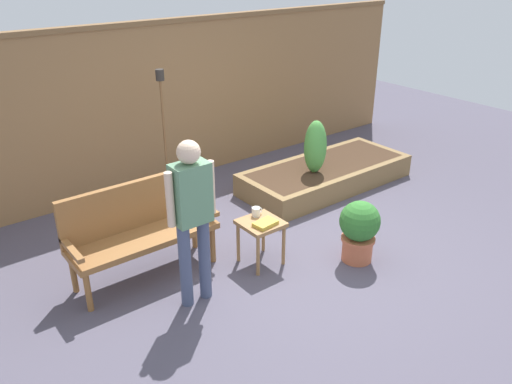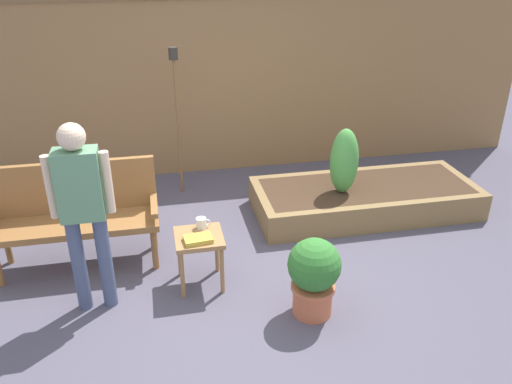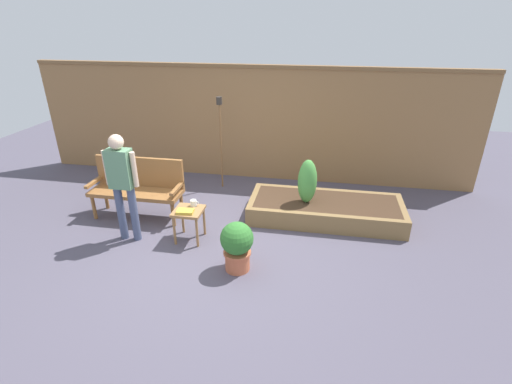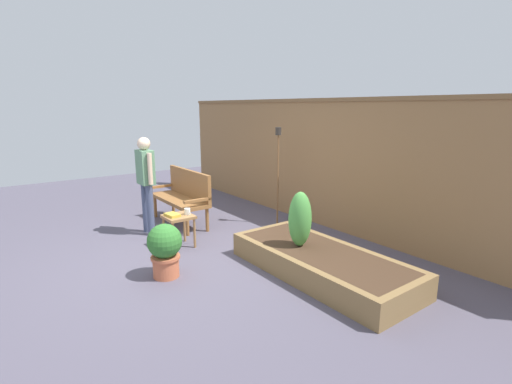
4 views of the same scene
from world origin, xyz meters
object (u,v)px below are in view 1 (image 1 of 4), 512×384
at_px(potted_boxwood, 359,228).
at_px(shrub_near_bench, 315,147).
at_px(cup_on_table, 256,212).
at_px(book_on_table, 265,224).
at_px(side_table, 261,229).
at_px(person_by_bench, 192,210).
at_px(garden_bench, 139,224).
at_px(tiki_torch, 163,113).

xyz_separation_m(potted_boxwood, shrub_near_bench, (0.77, 1.47, 0.28)).
distance_m(cup_on_table, book_on_table, 0.22).
xyz_separation_m(cup_on_table, potted_boxwood, (0.79, -0.70, -0.16)).
bearing_deg(book_on_table, side_table, 74.77).
distance_m(side_table, shrub_near_bench, 1.85).
xyz_separation_m(side_table, shrub_near_bench, (1.60, 0.90, 0.25)).
bearing_deg(book_on_table, cup_on_table, 69.55).
height_order(side_table, person_by_bench, person_by_bench).
height_order(potted_boxwood, shrub_near_bench, shrub_near_bench).
bearing_deg(cup_on_table, book_on_table, -103.86).
relative_size(potted_boxwood, shrub_near_bench, 0.95).
xyz_separation_m(side_table, person_by_bench, (-0.86, -0.13, 0.54)).
xyz_separation_m(garden_bench, potted_boxwood, (1.86, -1.17, -0.18)).
distance_m(cup_on_table, potted_boxwood, 1.06).
xyz_separation_m(cup_on_table, book_on_table, (-0.05, -0.21, -0.03)).
bearing_deg(potted_boxwood, garden_bench, 147.97).
xyz_separation_m(garden_bench, shrub_near_bench, (2.64, 0.30, 0.10)).
xyz_separation_m(side_table, cup_on_table, (0.04, 0.13, 0.13)).
relative_size(side_table, potted_boxwood, 0.72).
bearing_deg(shrub_near_bench, garden_bench, -173.41).
relative_size(tiki_torch, person_by_bench, 1.08).
bearing_deg(garden_bench, person_by_bench, -76.03).
bearing_deg(shrub_near_bench, person_by_bench, -157.21).
height_order(potted_boxwood, person_by_bench, person_by_bench).
bearing_deg(tiki_torch, potted_boxwood, -71.01).
bearing_deg(cup_on_table, tiki_torch, 91.90).
height_order(potted_boxwood, tiki_torch, tiki_torch).
relative_size(garden_bench, book_on_table, 6.31).
height_order(cup_on_table, shrub_near_bench, shrub_near_bench).
relative_size(cup_on_table, person_by_bench, 0.08).
bearing_deg(potted_boxwood, tiki_torch, 108.99).
distance_m(garden_bench, side_table, 1.21).
bearing_deg(side_table, garden_bench, 150.12).
bearing_deg(book_on_table, tiki_torch, 83.56).
height_order(book_on_table, person_by_bench, person_by_bench).
relative_size(shrub_near_bench, tiki_torch, 0.42).
xyz_separation_m(cup_on_table, person_by_bench, (-0.90, -0.26, 0.41)).
bearing_deg(tiki_torch, cup_on_table, -88.10).
relative_size(potted_boxwood, person_by_bench, 0.43).
xyz_separation_m(garden_bench, person_by_bench, (0.18, -0.73, 0.39)).
relative_size(side_table, shrub_near_bench, 0.69).
height_order(book_on_table, tiki_torch, tiki_torch).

